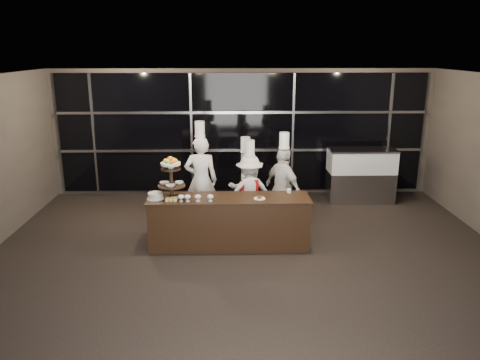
{
  "coord_description": "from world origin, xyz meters",
  "views": [
    {
      "loc": [
        -0.32,
        -6.03,
        3.43
      ],
      "look_at": [
        -0.12,
        2.08,
        1.15
      ],
      "focal_mm": 35.0,
      "sensor_mm": 36.0,
      "label": 1
    }
  ],
  "objects_px": {
    "layer_cake": "(155,196)",
    "display_case": "(361,173)",
    "chef_c": "(249,191)",
    "display_stand": "(171,175)",
    "chef_a": "(201,179)",
    "chef_d": "(283,187)",
    "chef_b": "(245,186)",
    "buffet_counter": "(229,222)"
  },
  "relations": [
    {
      "from": "display_stand",
      "to": "chef_a",
      "type": "distance_m",
      "value": 1.35
    },
    {
      "from": "chef_c",
      "to": "buffet_counter",
      "type": "bearing_deg",
      "value": -112.61
    },
    {
      "from": "layer_cake",
      "to": "chef_c",
      "type": "height_order",
      "value": "chef_c"
    },
    {
      "from": "display_stand",
      "to": "layer_cake",
      "type": "bearing_deg",
      "value": -169.86
    },
    {
      "from": "chef_b",
      "to": "chef_c",
      "type": "height_order",
      "value": "chef_b"
    },
    {
      "from": "chef_b",
      "to": "chef_c",
      "type": "bearing_deg",
      "value": -78.06
    },
    {
      "from": "display_case",
      "to": "chef_c",
      "type": "distance_m",
      "value": 3.06
    },
    {
      "from": "chef_c",
      "to": "chef_d",
      "type": "height_order",
      "value": "chef_d"
    },
    {
      "from": "chef_d",
      "to": "chef_b",
      "type": "bearing_deg",
      "value": 152.89
    },
    {
      "from": "display_stand",
      "to": "chef_c",
      "type": "height_order",
      "value": "chef_c"
    },
    {
      "from": "buffet_counter",
      "to": "display_case",
      "type": "relative_size",
      "value": 1.87
    },
    {
      "from": "display_stand",
      "to": "layer_cake",
      "type": "relative_size",
      "value": 2.48
    },
    {
      "from": "display_case",
      "to": "buffet_counter",
      "type": "bearing_deg",
      "value": -140.39
    },
    {
      "from": "chef_c",
      "to": "display_case",
      "type": "bearing_deg",
      "value": 30.48
    },
    {
      "from": "display_stand",
      "to": "layer_cake",
      "type": "xyz_separation_m",
      "value": [
        -0.28,
        -0.05,
        -0.37
      ]
    },
    {
      "from": "layer_cake",
      "to": "display_case",
      "type": "relative_size",
      "value": 0.2
    },
    {
      "from": "chef_a",
      "to": "chef_d",
      "type": "height_order",
      "value": "chef_a"
    },
    {
      "from": "layer_cake",
      "to": "chef_c",
      "type": "xyz_separation_m",
      "value": [
        1.68,
        1.01,
        -0.23
      ]
    },
    {
      "from": "layer_cake",
      "to": "chef_d",
      "type": "bearing_deg",
      "value": 22.47
    },
    {
      "from": "display_case",
      "to": "chef_a",
      "type": "bearing_deg",
      "value": -160.01
    },
    {
      "from": "chef_d",
      "to": "chef_c",
      "type": "bearing_deg",
      "value": 175.95
    },
    {
      "from": "buffet_counter",
      "to": "chef_a",
      "type": "bearing_deg",
      "value": 114.93
    },
    {
      "from": "display_case",
      "to": "chef_a",
      "type": "distance_m",
      "value": 3.84
    },
    {
      "from": "display_stand",
      "to": "chef_b",
      "type": "bearing_deg",
      "value": 44.01
    },
    {
      "from": "display_case",
      "to": "chef_d",
      "type": "distance_m",
      "value": 2.55
    },
    {
      "from": "chef_a",
      "to": "chef_c",
      "type": "distance_m",
      "value": 1.01
    },
    {
      "from": "chef_d",
      "to": "display_stand",
      "type": "bearing_deg",
      "value": -156.0
    },
    {
      "from": "chef_a",
      "to": "chef_d",
      "type": "relative_size",
      "value": 1.09
    },
    {
      "from": "chef_a",
      "to": "layer_cake",
      "type": "bearing_deg",
      "value": -119.78
    },
    {
      "from": "display_case",
      "to": "chef_b",
      "type": "distance_m",
      "value": 2.97
    },
    {
      "from": "chef_b",
      "to": "buffet_counter",
      "type": "bearing_deg",
      "value": -104.47
    },
    {
      "from": "display_case",
      "to": "chef_c",
      "type": "xyz_separation_m",
      "value": [
        -2.64,
        -1.55,
        0.05
      ]
    },
    {
      "from": "chef_a",
      "to": "chef_d",
      "type": "distance_m",
      "value": 1.65
    },
    {
      "from": "display_case",
      "to": "chef_d",
      "type": "bearing_deg",
      "value": -141.11
    },
    {
      "from": "display_stand",
      "to": "chef_a",
      "type": "height_order",
      "value": "chef_a"
    },
    {
      "from": "layer_cake",
      "to": "display_stand",
      "type": "bearing_deg",
      "value": 10.14
    },
    {
      "from": "display_case",
      "to": "chef_a",
      "type": "xyz_separation_m",
      "value": [
        -3.6,
        -1.31,
        0.23
      ]
    },
    {
      "from": "buffet_counter",
      "to": "chef_b",
      "type": "bearing_deg",
      "value": 75.53
    },
    {
      "from": "chef_c",
      "to": "chef_d",
      "type": "relative_size",
      "value": 0.92
    },
    {
      "from": "layer_cake",
      "to": "chef_c",
      "type": "distance_m",
      "value": 1.98
    },
    {
      "from": "buffet_counter",
      "to": "display_stand",
      "type": "height_order",
      "value": "display_stand"
    },
    {
      "from": "chef_b",
      "to": "chef_c",
      "type": "xyz_separation_m",
      "value": [
        0.07,
        -0.32,
        -0.01
      ]
    }
  ]
}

